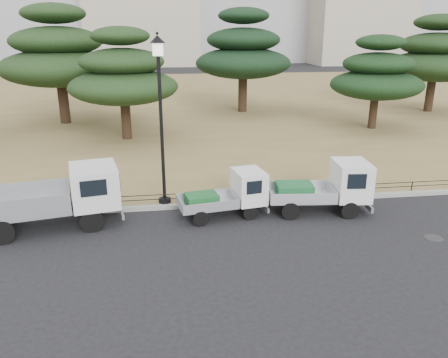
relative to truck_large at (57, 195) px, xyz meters
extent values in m
plane|color=black|center=(5.82, -1.56, -1.14)|extent=(220.00, 220.00, 0.00)
cube|color=olive|center=(5.82, 29.04, -1.06)|extent=(120.00, 56.00, 0.15)
cube|color=gray|center=(5.82, 1.04, -1.06)|extent=(120.00, 0.25, 0.16)
cylinder|color=black|center=(1.17, -0.65, -0.74)|extent=(0.81, 0.31, 0.80)
cylinder|color=black|center=(0.83, 1.05, -0.74)|extent=(0.81, 0.31, 0.80)
cylinder|color=black|center=(-1.53, -1.19, -0.74)|extent=(0.81, 0.31, 0.80)
cylinder|color=black|center=(-1.87, 0.51, -0.74)|extent=(0.81, 0.31, 0.80)
cube|color=#2D2D30|center=(-0.31, -0.06, -0.53)|extent=(4.55, 1.81, 0.14)
cube|color=#909399|center=(-1.09, -0.22, -0.07)|extent=(3.37, 2.32, 0.78)
cube|color=silver|center=(1.23, 0.25, 0.22)|extent=(1.89, 2.16, 1.37)
cylinder|color=black|center=(6.64, -0.41, -0.86)|extent=(0.57, 0.23, 0.55)
cylinder|color=black|center=(6.45, 0.77, -0.86)|extent=(0.57, 0.23, 0.55)
cylinder|color=black|center=(4.83, -0.70, -0.86)|extent=(0.57, 0.23, 0.55)
cylinder|color=black|center=(4.64, 0.48, -0.86)|extent=(0.57, 0.23, 0.55)
cube|color=#2D2D30|center=(5.67, 0.04, -0.73)|extent=(3.03, 1.14, 0.13)
cube|color=#9FA1A6|center=(5.14, -0.05, -0.48)|extent=(2.21, 1.56, 0.37)
cube|color=silver|center=(6.70, 0.20, -0.08)|extent=(1.23, 1.50, 1.18)
cube|color=#1A5C2A|center=(4.93, -0.08, -0.39)|extent=(1.24, 0.98, 0.40)
cylinder|color=black|center=(10.22, -0.84, -0.81)|extent=(0.66, 0.24, 0.65)
cylinder|color=black|center=(10.38, 0.59, -0.81)|extent=(0.66, 0.24, 0.65)
cylinder|color=black|center=(8.08, -0.61, -0.81)|extent=(0.66, 0.24, 0.65)
cylinder|color=black|center=(8.23, 0.82, -0.81)|extent=(0.66, 0.24, 0.65)
cube|color=#2D2D30|center=(9.26, -0.01, -0.66)|extent=(3.55, 1.17, 0.15)
cube|color=#B8B9C0|center=(8.63, 0.06, -0.37)|extent=(2.55, 1.72, 0.43)
cube|color=silver|center=(10.48, -0.15, 0.10)|extent=(1.37, 1.72, 1.37)
cube|color=#1B5F31|center=(8.39, 0.08, -0.26)|extent=(1.42, 1.09, 0.47)
cylinder|color=black|center=(3.63, 1.34, -0.90)|extent=(0.47, 0.47, 0.17)
cylinder|color=black|center=(3.63, 1.34, 1.84)|extent=(0.13, 0.13, 5.31)
cylinder|color=white|center=(3.63, 1.34, 4.71)|extent=(0.43, 0.43, 0.43)
cone|color=black|center=(3.63, 1.34, 5.06)|extent=(0.55, 0.55, 0.27)
cylinder|color=black|center=(5.82, 1.19, -0.79)|extent=(38.00, 0.03, 0.03)
cylinder|color=black|center=(5.82, 1.19, -0.61)|extent=(38.00, 0.03, 0.03)
cylinder|color=black|center=(5.82, 1.19, -0.79)|extent=(0.04, 0.04, 0.40)
cylinder|color=#2D2D30|center=(12.32, -2.76, -1.13)|extent=(0.60, 0.60, 0.01)
cylinder|color=black|center=(-3.27, 18.26, 0.61)|extent=(0.72, 0.72, 3.19)
ellipsoid|color=#1D3417|center=(-3.27, 18.26, 2.92)|extent=(8.18, 8.18, 2.62)
ellipsoid|color=#1D3417|center=(-3.27, 18.26, 4.71)|extent=(6.25, 6.25, 2.00)
ellipsoid|color=#1D3417|center=(-3.27, 18.26, 6.51)|extent=(4.31, 4.31, 1.38)
cylinder|color=black|center=(1.49, 12.54, 0.31)|extent=(0.58, 0.58, 2.59)
ellipsoid|color=#1C3317|center=(1.49, 12.54, 2.18)|extent=(6.52, 6.52, 2.09)
ellipsoid|color=#1C3317|center=(1.49, 12.54, 3.64)|extent=(4.98, 4.98, 1.59)
ellipsoid|color=#1C3317|center=(1.49, 12.54, 5.09)|extent=(3.44, 3.44, 1.10)
cylinder|color=black|center=(10.37, 21.19, 0.61)|extent=(0.72, 0.72, 3.20)
ellipsoid|color=black|center=(10.37, 21.19, 2.93)|extent=(7.69, 7.69, 2.46)
ellipsoid|color=black|center=(10.37, 21.19, 4.73)|extent=(5.87, 5.87, 1.88)
ellipsoid|color=black|center=(10.37, 21.19, 6.53)|extent=(4.06, 4.06, 1.30)
cylinder|color=black|center=(17.98, 13.32, 0.22)|extent=(0.54, 0.54, 2.40)
ellipsoid|color=black|center=(17.98, 13.32, 1.96)|extent=(6.10, 6.10, 1.95)
ellipsoid|color=black|center=(17.98, 13.32, 3.31)|extent=(4.66, 4.66, 1.49)
ellipsoid|color=black|center=(17.98, 13.32, 4.66)|extent=(3.22, 3.22, 1.03)
cylinder|color=black|center=(25.78, 19.09, 0.51)|extent=(0.67, 0.67, 2.99)
ellipsoid|color=black|center=(25.78, 19.09, 2.68)|extent=(7.64, 7.64, 2.45)
ellipsoid|color=black|center=(25.78, 19.09, 4.36)|extent=(5.83, 5.83, 1.87)
ellipsoid|color=black|center=(25.78, 19.09, 6.05)|extent=(4.03, 4.03, 1.29)
camera|label=1|loc=(3.64, -14.58, 5.26)|focal=35.00mm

